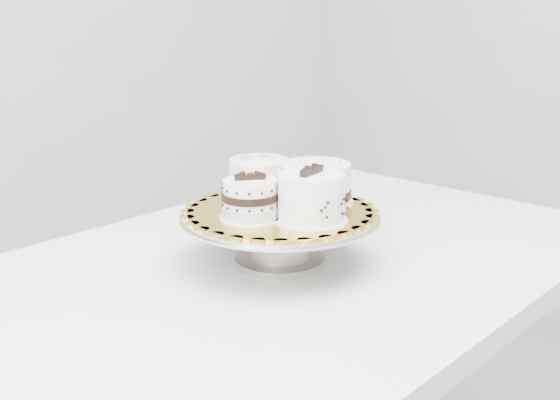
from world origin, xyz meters
TOP-DOWN VIEW (x-y plane):
  - table at (0.11, 0.03)m, footprint 1.30×0.97m
  - cake_stand at (0.06, 0.01)m, footprint 0.34×0.34m
  - cake_board at (0.06, 0.01)m, footprint 0.40×0.40m
  - cake_swirl at (0.06, -0.06)m, footprint 0.13×0.13m
  - cake_banded at (-0.00, 0.01)m, footprint 0.12×0.12m
  - cake_dots at (0.07, 0.08)m, footprint 0.14×0.14m
  - cake_ribbon at (0.14, 0.01)m, footprint 0.16×0.16m

SIDE VIEW (x-z plane):
  - table at x=0.11m, z-range 0.30..1.05m
  - cake_stand at x=0.06m, z-range 0.77..0.86m
  - cake_board at x=0.06m, z-range 0.84..0.85m
  - cake_banded at x=0.00m, z-range 0.84..0.92m
  - cake_ribbon at x=0.14m, z-range 0.84..0.92m
  - cake_swirl at x=0.06m, z-range 0.84..0.93m
  - cake_dots at x=0.07m, z-range 0.85..0.92m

